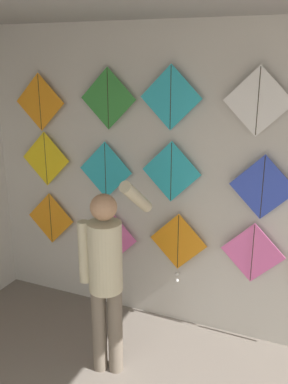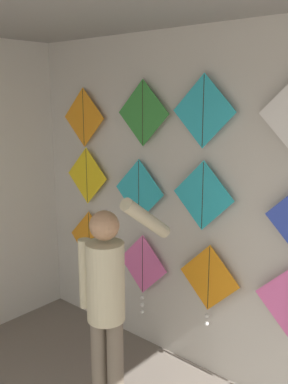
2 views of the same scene
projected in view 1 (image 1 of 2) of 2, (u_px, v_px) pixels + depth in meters
name	position (u px, v px, depth m)	size (l,w,h in m)	color
back_panel	(181.00, 184.00, 3.88)	(4.79, 0.06, 2.80)	beige
shopkeeper	(106.00, 269.00, 3.33)	(0.40, 0.62, 1.64)	#726656
kite_0	(51.00, 218.00, 4.48)	(0.55, 0.01, 0.55)	orange
kite_1	(111.00, 241.00, 4.25)	(0.55, 0.04, 0.76)	pink
kite_2	(178.00, 244.00, 3.96)	(0.55, 0.04, 0.69)	orange
kite_3	(253.00, 253.00, 3.69)	(0.55, 0.01, 0.55)	pink
kite_5	(46.00, 159.00, 4.30)	(0.55, 0.01, 0.55)	yellow
kite_6	(105.00, 170.00, 4.05)	(0.55, 0.01, 0.55)	#28B2C6
kite_7	(171.00, 172.00, 3.78)	(0.55, 0.01, 0.55)	#28B2C6
kite_8	(263.00, 187.00, 3.50)	(0.55, 0.01, 0.55)	blue
kite_10	(40.00, 102.00, 4.13)	(0.55, 0.01, 0.55)	orange
kite_11	(108.00, 99.00, 3.83)	(0.55, 0.01, 0.55)	#338C38
kite_12	(171.00, 98.00, 3.59)	(0.55, 0.01, 0.55)	#28B2C6
kite_13	(258.00, 101.00, 3.32)	(0.55, 0.01, 0.55)	white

